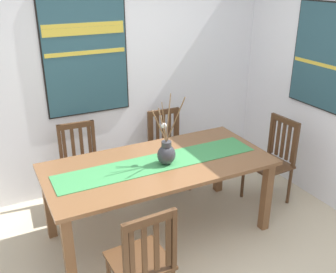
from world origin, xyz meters
TOP-DOWN VIEW (x-y plane):
  - ground_plane at (0.00, 0.00)m, footprint 6.40×6.40m
  - wall_back at (0.00, 1.86)m, footprint 6.40×0.12m
  - dining_table at (-0.09, 0.63)m, footprint 2.10×0.99m
  - table_runner at (-0.09, 0.63)m, footprint 1.93×0.36m
  - centerpiece_vase at (-0.03, 0.58)m, footprint 0.25×0.27m
  - chair_0 at (-0.62, 1.46)m, footprint 0.44×0.44m
  - chair_1 at (0.42, 1.45)m, footprint 0.44×0.44m
  - chair_2 at (-0.62, -0.22)m, footprint 0.44×0.44m
  - chair_3 at (1.30, 0.63)m, footprint 0.45×0.45m
  - painting_on_back_wall at (-0.38, 1.79)m, footprint 0.92×0.05m
  - painting_on_side_wall at (1.79, 0.53)m, footprint 0.05×0.92m

SIDE VIEW (x-z plane):
  - ground_plane at x=0.00m, z-range -0.03..0.00m
  - chair_0 at x=-0.62m, z-range 0.02..0.95m
  - chair_1 at x=0.42m, z-range 0.03..0.95m
  - chair_2 at x=-0.62m, z-range 0.02..0.96m
  - chair_3 at x=1.30m, z-range 0.02..0.98m
  - dining_table at x=-0.09m, z-range 0.29..1.06m
  - table_runner at x=-0.09m, z-range 0.77..0.78m
  - centerpiece_vase at x=-0.03m, z-range 0.55..1.23m
  - wall_back at x=0.00m, z-range 0.00..2.70m
  - painting_on_side_wall at x=1.79m, z-range 1.04..2.14m
  - painting_on_back_wall at x=-0.38m, z-range 0.94..2.25m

